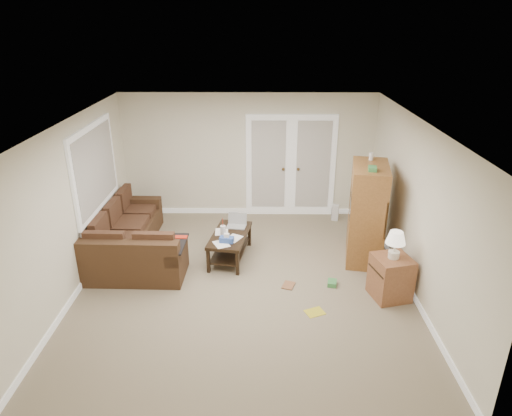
{
  "coord_description": "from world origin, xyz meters",
  "views": [
    {
      "loc": [
        0.23,
        -6.08,
        3.83
      ],
      "look_at": [
        0.17,
        0.41,
        1.1
      ],
      "focal_mm": 32.0,
      "sensor_mm": 36.0,
      "label": 1
    }
  ],
  "objects_px": {
    "sectional_sofa": "(129,243)",
    "side_cabinet": "(391,274)",
    "coffee_table": "(230,244)",
    "tv_armoire": "(367,213)"
  },
  "relations": [
    {
      "from": "sectional_sofa",
      "to": "coffee_table",
      "type": "height_order",
      "value": "coffee_table"
    },
    {
      "from": "sectional_sofa",
      "to": "tv_armoire",
      "type": "relative_size",
      "value": 1.41
    },
    {
      "from": "side_cabinet",
      "to": "sectional_sofa",
      "type": "bearing_deg",
      "value": 150.41
    },
    {
      "from": "coffee_table",
      "to": "side_cabinet",
      "type": "bearing_deg",
      "value": -16.47
    },
    {
      "from": "coffee_table",
      "to": "tv_armoire",
      "type": "bearing_deg",
      "value": 10.47
    },
    {
      "from": "coffee_table",
      "to": "tv_armoire",
      "type": "distance_m",
      "value": 2.34
    },
    {
      "from": "sectional_sofa",
      "to": "side_cabinet",
      "type": "height_order",
      "value": "side_cabinet"
    },
    {
      "from": "sectional_sofa",
      "to": "side_cabinet",
      "type": "distance_m",
      "value": 4.27
    },
    {
      "from": "sectional_sofa",
      "to": "side_cabinet",
      "type": "relative_size",
      "value": 2.34
    },
    {
      "from": "side_cabinet",
      "to": "coffee_table",
      "type": "bearing_deg",
      "value": 139.97
    }
  ]
}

